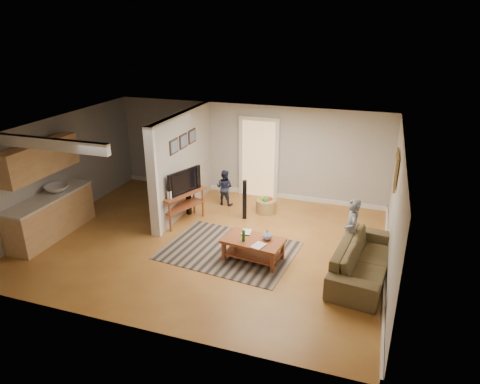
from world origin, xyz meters
name	(u,v)px	position (x,y,z in m)	size (l,w,h in m)	color
ground	(208,241)	(0.00, 0.00, 0.00)	(7.50, 7.50, 0.00)	brown
room_shell	(169,168)	(-1.07, 0.43, 1.46)	(7.54, 6.02, 2.52)	#A5A39E
area_rug	(229,250)	(0.58, -0.23, 0.01)	(2.69, 1.97, 0.01)	black
sofa	(361,275)	(3.30, -0.30, 0.00)	(2.31, 0.90, 0.67)	#484124
coffee_table	(254,244)	(1.19, -0.42, 0.36)	(1.27, 0.84, 0.70)	maroon
tv_console	(182,195)	(-0.94, 0.73, 0.71)	(0.88, 1.32, 1.06)	maroon
speaker_left	(188,196)	(-1.00, 1.20, 0.49)	(0.10, 0.10, 0.97)	black
speaker_right	(245,200)	(0.40, 1.40, 0.50)	(0.10, 0.10, 0.99)	black
toy_basket	(266,205)	(0.80, 1.91, 0.19)	(0.51, 0.51, 0.46)	olive
child	(348,259)	(3.00, 0.20, 0.00)	(0.48, 0.32, 1.32)	slate
toddler	(225,204)	(-0.37, 2.06, 0.00)	(0.46, 0.36, 0.95)	#1E253F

